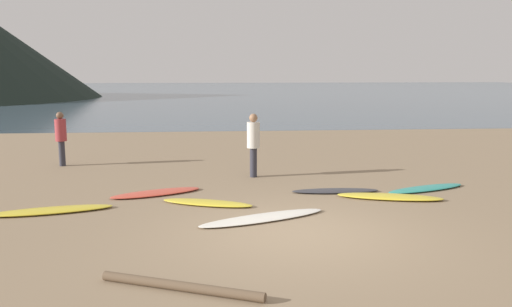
% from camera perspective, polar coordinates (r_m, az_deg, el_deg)
% --- Properties ---
extents(ground_plane, '(120.00, 120.00, 0.20)m').
position_cam_1_polar(ground_plane, '(18.84, -0.53, 0.27)').
color(ground_plane, '#8C7559').
rests_on(ground_plane, ground).
extents(ocean_water, '(140.00, 100.00, 0.01)m').
position_cam_1_polar(ocean_water, '(74.10, -3.93, 6.92)').
color(ocean_water, '#475B6B').
rests_on(ocean_water, ground).
extents(surfboard_0, '(2.46, 1.07, 0.08)m').
position_cam_1_polar(surfboard_0, '(11.14, -21.72, -5.85)').
color(surfboard_0, yellow).
rests_on(surfboard_0, ground).
extents(surfboard_1, '(2.16, 1.38, 0.08)m').
position_cam_1_polar(surfboard_1, '(12.06, -10.94, -4.27)').
color(surfboard_1, '#D84C38').
rests_on(surfboard_1, ground).
extents(surfboard_2, '(2.04, 1.17, 0.08)m').
position_cam_1_polar(surfboard_2, '(11.00, -5.41, -5.42)').
color(surfboard_2, yellow).
rests_on(surfboard_2, ground).
extents(surfboard_3, '(2.64, 1.49, 0.07)m').
position_cam_1_polar(surfboard_3, '(9.89, 0.78, -7.09)').
color(surfboard_3, silver).
rests_on(surfboard_3, ground).
extents(surfboard_4, '(2.04, 0.52, 0.07)m').
position_cam_1_polar(surfboard_4, '(12.18, 8.73, -4.08)').
color(surfboard_4, '#333338').
rests_on(surfboard_4, ground).
extents(surfboard_5, '(2.36, 1.16, 0.09)m').
position_cam_1_polar(surfboard_5, '(11.81, 14.52, -4.63)').
color(surfboard_5, yellow).
rests_on(surfboard_5, ground).
extents(surfboard_6, '(2.25, 1.24, 0.07)m').
position_cam_1_polar(surfboard_6, '(12.93, 18.23, -3.67)').
color(surfboard_6, teal).
rests_on(surfboard_6, ground).
extents(person_0, '(0.32, 0.32, 1.61)m').
position_cam_1_polar(person_0, '(16.27, -20.71, 2.00)').
color(person_0, '#2D2D38').
rests_on(person_0, ground).
extents(person_1, '(0.34, 0.34, 1.69)m').
position_cam_1_polar(person_1, '(13.61, -0.29, 1.51)').
color(person_1, '#2D2D38').
rests_on(person_1, ground).
extents(driftwood_log, '(2.13, 1.00, 0.13)m').
position_cam_1_polar(driftwood_log, '(6.90, -8.28, -14.27)').
color(driftwood_log, brown).
rests_on(driftwood_log, ground).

